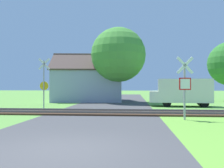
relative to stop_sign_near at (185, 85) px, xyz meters
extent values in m
plane|color=#5B933D|center=(-4.40, -6.18, -1.75)|extent=(160.00, 160.00, 0.00)
cube|color=#424244|center=(-4.40, -4.18, -1.75)|extent=(6.54, 80.00, 0.01)
cube|color=#422D1E|center=(-4.40, 2.49, -1.70)|extent=(60.00, 2.60, 0.10)
cube|color=slate|center=(-4.40, 3.20, -1.59)|extent=(60.00, 0.08, 0.12)
cube|color=slate|center=(-4.40, 1.77, -1.59)|extent=(60.00, 0.08, 0.12)
cylinder|color=#9E9EA5|center=(-0.01, 0.03, -0.32)|extent=(0.10, 0.10, 2.85)
cube|color=red|center=(0.01, -0.03, 0.04)|extent=(0.59, 0.15, 0.60)
cube|color=white|center=(0.01, -0.06, 0.04)|extent=(0.48, 0.11, 0.49)
cube|color=white|center=(0.01, -0.03, 0.95)|extent=(0.87, 0.20, 0.88)
cube|color=white|center=(0.01, -0.03, 0.95)|extent=(0.87, 0.20, 0.88)
cylinder|color=#9E9EA5|center=(-9.01, 5.08, 0.02)|extent=(0.09, 0.09, 3.53)
cube|color=white|center=(-9.00, 5.14, 1.53)|extent=(0.88, 0.05, 0.88)
cube|color=white|center=(-9.00, 5.14, 1.53)|extent=(0.88, 0.05, 0.88)
cylinder|color=yellow|center=(-9.00, 5.14, -0.07)|extent=(0.64, 0.04, 0.64)
cube|color=#99A3B7|center=(-7.59, 14.87, -0.06)|extent=(7.84, 7.16, 3.38)
cube|color=#473833|center=(-7.39, 13.30, 2.50)|extent=(7.85, 4.46, 2.06)
cube|color=#473833|center=(-7.79, 16.44, 2.50)|extent=(7.85, 4.46, 2.06)
cube|color=brown|center=(-5.65, 15.11, 2.61)|extent=(0.56, 0.56, 1.10)
cylinder|color=#513823|center=(-4.00, 12.37, -0.38)|extent=(0.38, 0.38, 2.74)
sphere|color=#478E38|center=(-4.00, 12.37, 3.05)|extent=(5.48, 5.48, 5.48)
cube|color=silver|center=(1.64, 8.20, -0.46)|extent=(4.34, 2.24, 1.90)
cube|color=silver|center=(-0.80, 8.40, -0.96)|extent=(0.85, 1.86, 0.90)
cube|color=#19232D|center=(-0.43, 8.37, -0.13)|extent=(0.17, 1.61, 0.85)
cube|color=navy|center=(1.72, 9.15, -0.79)|extent=(3.77, 0.32, 0.16)
cylinder|color=black|center=(0.28, 9.10, -1.41)|extent=(0.69, 0.24, 0.68)
cylinder|color=black|center=(0.15, 7.54, -1.41)|extent=(0.69, 0.24, 0.68)
cylinder|color=black|center=(3.13, 8.86, -1.41)|extent=(0.69, 0.24, 0.68)
cylinder|color=black|center=(3.00, 7.31, -1.41)|extent=(0.69, 0.24, 0.68)
camera|label=1|loc=(-2.57, -12.55, -0.06)|focal=40.00mm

